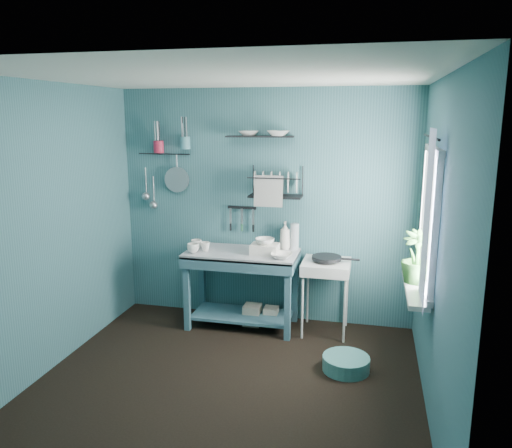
% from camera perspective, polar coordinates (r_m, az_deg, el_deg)
% --- Properties ---
extents(floor, '(3.20, 3.20, 0.00)m').
position_cam_1_polar(floor, '(4.43, -3.29, -17.68)').
color(floor, black).
rests_on(floor, ground).
extents(ceiling, '(3.20, 3.20, 0.00)m').
position_cam_1_polar(ceiling, '(3.85, -3.77, 16.54)').
color(ceiling, silver).
rests_on(ceiling, ground).
extents(wall_back, '(3.20, 0.00, 3.20)m').
position_cam_1_polar(wall_back, '(5.38, 1.06, 1.98)').
color(wall_back, '#326067').
rests_on(wall_back, ground).
extents(wall_front, '(3.20, 0.00, 3.20)m').
position_cam_1_polar(wall_front, '(2.63, -13.04, -9.53)').
color(wall_front, '#326067').
rests_on(wall_front, ground).
extents(wall_left, '(0.00, 3.00, 3.00)m').
position_cam_1_polar(wall_left, '(4.67, -22.68, -0.58)').
color(wall_left, '#326067').
rests_on(wall_left, ground).
extents(wall_right, '(0.00, 3.00, 3.00)m').
position_cam_1_polar(wall_right, '(3.83, 20.10, -3.02)').
color(wall_right, '#326067').
rests_on(wall_right, ground).
extents(work_counter, '(1.20, 0.67, 0.82)m').
position_cam_1_polar(work_counter, '(5.34, -1.61, -7.43)').
color(work_counter, '#345F6D').
rests_on(work_counter, floor).
extents(mug_left, '(0.12, 0.12, 0.10)m').
position_cam_1_polar(mug_left, '(5.20, -7.22, -2.76)').
color(mug_left, silver).
rests_on(mug_left, work_counter).
extents(mug_mid, '(0.14, 0.14, 0.09)m').
position_cam_1_polar(mug_mid, '(5.26, -5.82, -2.58)').
color(mug_mid, silver).
rests_on(mug_mid, work_counter).
extents(mug_right, '(0.17, 0.17, 0.10)m').
position_cam_1_polar(mug_right, '(5.35, -6.83, -2.32)').
color(mug_right, silver).
rests_on(mug_right, work_counter).
extents(wash_tub, '(0.28, 0.22, 0.10)m').
position_cam_1_polar(wash_tub, '(5.13, 1.01, -2.86)').
color(wash_tub, silver).
rests_on(wash_tub, work_counter).
extents(tub_bowl, '(0.20, 0.19, 0.06)m').
position_cam_1_polar(tub_bowl, '(5.11, 1.02, -1.99)').
color(tub_bowl, silver).
rests_on(tub_bowl, wash_tub).
extents(soap_bottle, '(0.11, 0.12, 0.30)m').
position_cam_1_polar(soap_bottle, '(5.28, 3.32, -1.31)').
color(soap_bottle, silver).
rests_on(soap_bottle, work_counter).
extents(water_bottle, '(0.09, 0.09, 0.28)m').
position_cam_1_polar(water_bottle, '(5.29, 4.43, -1.42)').
color(water_bottle, '#ABB8BF').
rests_on(water_bottle, work_counter).
extents(counter_bowl, '(0.22, 0.22, 0.05)m').
position_cam_1_polar(counter_bowl, '(4.97, 2.95, -3.63)').
color(counter_bowl, silver).
rests_on(counter_bowl, work_counter).
extents(hotplate_stand, '(0.53, 0.53, 0.77)m').
position_cam_1_polar(hotplate_stand, '(5.24, 7.93, -8.27)').
color(hotplate_stand, silver).
rests_on(hotplate_stand, floor).
extents(frying_pan, '(0.30, 0.30, 0.03)m').
position_cam_1_polar(frying_pan, '(5.11, 8.07, -3.85)').
color(frying_pan, black).
rests_on(frying_pan, hotplate_stand).
extents(knife_strip, '(0.32, 0.03, 0.03)m').
position_cam_1_polar(knife_strip, '(5.41, -1.61, 1.89)').
color(knife_strip, black).
rests_on(knife_strip, wall_back).
extents(dish_rack, '(0.58, 0.32, 0.32)m').
position_cam_1_polar(dish_rack, '(5.18, 2.27, 4.83)').
color(dish_rack, black).
rests_on(dish_rack, wall_back).
extents(upper_shelf, '(0.72, 0.26, 0.01)m').
position_cam_1_polar(upper_shelf, '(5.21, 0.46, 9.97)').
color(upper_shelf, black).
rests_on(upper_shelf, wall_back).
extents(shelf_bowl_left, '(0.21, 0.21, 0.05)m').
position_cam_1_polar(shelf_bowl_left, '(5.24, -0.84, 10.39)').
color(shelf_bowl_left, silver).
rests_on(shelf_bowl_left, upper_shelf).
extents(shelf_bowl_right, '(0.23, 0.23, 0.06)m').
position_cam_1_polar(shelf_bowl_right, '(5.17, 2.56, 10.37)').
color(shelf_bowl_right, silver).
rests_on(shelf_bowl_right, upper_shelf).
extents(utensil_cup_magenta, '(0.11, 0.11, 0.13)m').
position_cam_1_polar(utensil_cup_magenta, '(5.60, -11.07, 8.66)').
color(utensil_cup_magenta, '#B4213C').
rests_on(utensil_cup_magenta, wall_back).
extents(utensil_cup_teal, '(0.11, 0.11, 0.13)m').
position_cam_1_polar(utensil_cup_teal, '(5.47, -8.09, 9.17)').
color(utensil_cup_teal, teal).
rests_on(utensil_cup_teal, wall_back).
extents(colander, '(0.28, 0.03, 0.28)m').
position_cam_1_polar(colander, '(5.58, -9.03, 5.03)').
color(colander, '#9EA2A6').
rests_on(colander, wall_back).
extents(ladle_outer, '(0.01, 0.01, 0.30)m').
position_cam_1_polar(ladle_outer, '(5.75, -12.48, 4.83)').
color(ladle_outer, '#9EA2A6').
rests_on(ladle_outer, wall_back).
extents(ladle_inner, '(0.01, 0.01, 0.30)m').
position_cam_1_polar(ladle_inner, '(5.72, -11.62, 3.86)').
color(ladle_inner, '#9EA2A6').
rests_on(ladle_inner, wall_back).
extents(hook_rail, '(0.60, 0.01, 0.01)m').
position_cam_1_polar(hook_rail, '(5.63, -10.45, 7.87)').
color(hook_rail, black).
rests_on(hook_rail, wall_back).
extents(window_glass, '(0.00, 1.10, 1.10)m').
position_cam_1_polar(window_glass, '(4.23, 19.36, 0.52)').
color(window_glass, white).
rests_on(window_glass, wall_right).
extents(windowsill, '(0.16, 0.95, 0.04)m').
position_cam_1_polar(windowsill, '(4.38, 17.70, -7.01)').
color(windowsill, silver).
rests_on(windowsill, wall_right).
extents(curtain, '(0.00, 1.35, 1.35)m').
position_cam_1_polar(curtain, '(3.92, 18.91, 0.41)').
color(curtain, white).
rests_on(curtain, wall_right).
extents(curtain_rod, '(0.02, 1.05, 0.02)m').
position_cam_1_polar(curtain_rod, '(4.15, 19.37, 9.36)').
color(curtain_rod, black).
rests_on(curtain_rod, wall_right).
extents(potted_plant, '(0.32, 0.32, 0.45)m').
position_cam_1_polar(potted_plant, '(4.40, 17.85, -3.61)').
color(potted_plant, '#316D2B').
rests_on(potted_plant, windowsill).
extents(storage_tin_large, '(0.18, 0.18, 0.22)m').
position_cam_1_polar(storage_tin_large, '(5.47, -0.42, -10.32)').
color(storage_tin_large, tan).
rests_on(storage_tin_large, floor).
extents(storage_tin_small, '(0.15, 0.15, 0.20)m').
position_cam_1_polar(storage_tin_small, '(5.46, 1.73, -10.48)').
color(storage_tin_small, tan).
rests_on(storage_tin_small, floor).
extents(floor_basin, '(0.42, 0.42, 0.13)m').
position_cam_1_polar(floor_basin, '(4.65, 10.24, -15.42)').
color(floor_basin, teal).
rests_on(floor_basin, floor).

